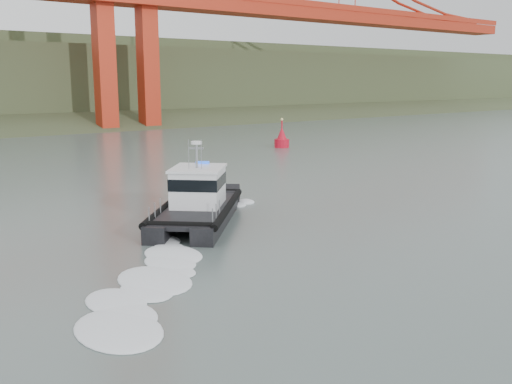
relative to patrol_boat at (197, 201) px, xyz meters
The scene contains 3 objects.
ground 10.93m from the patrol_boat, 74.26° to the right, with size 400.00×400.00×0.00m, color #4D5C56.
patrol_boat is the anchor object (origin of this frame).
nav_buoy 39.53m from the patrol_boat, 43.22° to the left, with size 1.90×1.90×3.95m.
Camera 1 is at (-20.31, -18.69, 8.48)m, focal length 40.00 mm.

